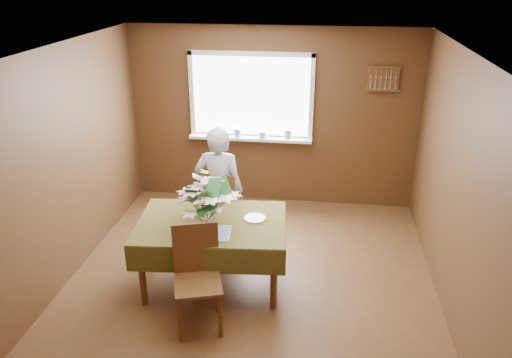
# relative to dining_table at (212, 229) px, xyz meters

# --- Properties ---
(floor) EXTENTS (4.50, 4.50, 0.00)m
(floor) POSITION_rel_dining_table_xyz_m (0.40, -0.06, -0.66)
(floor) COLOR #52341C
(floor) RESTS_ON ground
(ceiling) EXTENTS (4.50, 4.50, 0.00)m
(ceiling) POSITION_rel_dining_table_xyz_m (0.40, -0.06, 1.84)
(ceiling) COLOR white
(ceiling) RESTS_ON wall_back
(wall_back) EXTENTS (4.00, 0.00, 4.00)m
(wall_back) POSITION_rel_dining_table_xyz_m (0.40, 2.19, 0.59)
(wall_back) COLOR brown
(wall_back) RESTS_ON floor
(wall_front) EXTENTS (4.00, 0.00, 4.00)m
(wall_front) POSITION_rel_dining_table_xyz_m (0.40, -2.31, 0.59)
(wall_front) COLOR brown
(wall_front) RESTS_ON floor
(wall_left) EXTENTS (0.00, 4.50, 4.50)m
(wall_left) POSITION_rel_dining_table_xyz_m (-1.60, -0.06, 0.59)
(wall_left) COLOR brown
(wall_left) RESTS_ON floor
(wall_right) EXTENTS (0.00, 4.50, 4.50)m
(wall_right) POSITION_rel_dining_table_xyz_m (2.40, -0.06, 0.59)
(wall_right) COLOR brown
(wall_right) RESTS_ON floor
(window_assembly) EXTENTS (1.72, 0.20, 1.22)m
(window_assembly) POSITION_rel_dining_table_xyz_m (0.11, 2.14, 0.70)
(window_assembly) COLOR white
(window_assembly) RESTS_ON wall_back
(spoon_rack) EXTENTS (0.44, 0.05, 0.33)m
(spoon_rack) POSITION_rel_dining_table_xyz_m (1.85, 2.16, 1.19)
(spoon_rack) COLOR brown
(spoon_rack) RESTS_ON wall_back
(dining_table) EXTENTS (1.64, 1.19, 0.76)m
(dining_table) POSITION_rel_dining_table_xyz_m (0.00, 0.00, 0.00)
(dining_table) COLOR brown
(dining_table) RESTS_ON floor
(chair_far) EXTENTS (0.49, 0.49, 1.01)m
(chair_far) POSITION_rel_dining_table_xyz_m (-0.06, 0.77, -0.11)
(chair_far) COLOR brown
(chair_far) RESTS_ON floor
(chair_near) EXTENTS (0.54, 0.54, 1.01)m
(chair_near) POSITION_rel_dining_table_xyz_m (-0.00, -0.64, -0.11)
(chair_near) COLOR brown
(chair_near) RESTS_ON floor
(seated_woman) EXTENTS (0.57, 0.38, 1.56)m
(seated_woman) POSITION_rel_dining_table_xyz_m (-0.06, 0.71, 0.12)
(seated_woman) COLOR white
(seated_woman) RESTS_ON floor
(flower_bouquet) EXTENTS (0.56, 0.56, 0.48)m
(flower_bouquet) POSITION_rel_dining_table_xyz_m (-0.01, -0.17, 0.40)
(flower_bouquet) COLOR white
(flower_bouquet) RESTS_ON dining_table
(side_plate) EXTENTS (0.31, 0.31, 0.01)m
(side_plate) POSITION_rel_dining_table_xyz_m (0.44, 0.13, 0.10)
(side_plate) COLOR white
(side_plate) RESTS_ON dining_table
(table_knife) EXTENTS (0.05, 0.19, 0.00)m
(table_knife) POSITION_rel_dining_table_xyz_m (0.23, -0.24, 0.10)
(table_knife) COLOR silver
(table_knife) RESTS_ON dining_table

